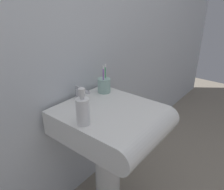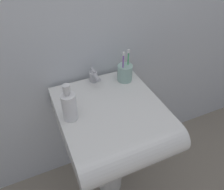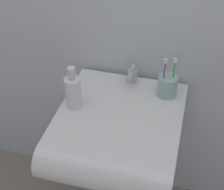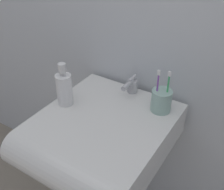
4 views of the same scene
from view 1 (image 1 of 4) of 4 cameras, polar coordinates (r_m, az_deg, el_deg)
The scene contains 6 objects.
wall_back at distance 1.32m, azimuth -12.24°, elevation 17.49°, with size 5.00×0.05×2.40m, color silver.
sink_pedestal at distance 1.51m, azimuth -1.13°, elevation -19.02°, with size 0.16×0.16×0.62m, color white.
sink_basin at distance 1.24m, azimuth 0.76°, elevation -7.27°, with size 0.51×0.59×0.15m.
faucet at distance 1.35m, azimuth -8.34°, elevation 0.53°, with size 0.04×0.11×0.08m.
toothbrush_cup at distance 1.43m, azimuth -2.07°, elevation 2.59°, with size 0.08×0.08×0.19m.
soap_bottle at distance 1.07m, azimuth -7.64°, elevation -4.00°, with size 0.07×0.07×0.19m.
Camera 1 is at (-0.84, -0.70, 1.35)m, focal length 35.00 mm.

